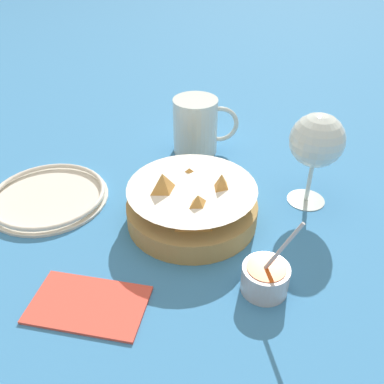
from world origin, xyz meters
name	(u,v)px	position (x,y,z in m)	size (l,w,h in m)	color
ground_plane	(183,227)	(0.00, 0.00, 0.00)	(4.00, 4.00, 0.00)	teal
food_basket	(192,204)	(0.01, 0.02, 0.03)	(0.21, 0.21, 0.09)	#B2894C
sauce_cup	(265,277)	(0.10, -0.13, 0.02)	(0.07, 0.06, 0.11)	#B7B7BC
wine_glass	(317,143)	(0.21, 0.06, 0.11)	(0.09, 0.09, 0.16)	silver
beer_mug	(196,128)	(0.03, 0.24, 0.05)	(0.13, 0.09, 0.11)	silver
side_plate	(49,196)	(-0.23, 0.08, 0.01)	(0.20, 0.20, 0.01)	silver
napkin	(88,303)	(-0.12, -0.15, 0.00)	(0.16, 0.12, 0.01)	#DB4C3D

